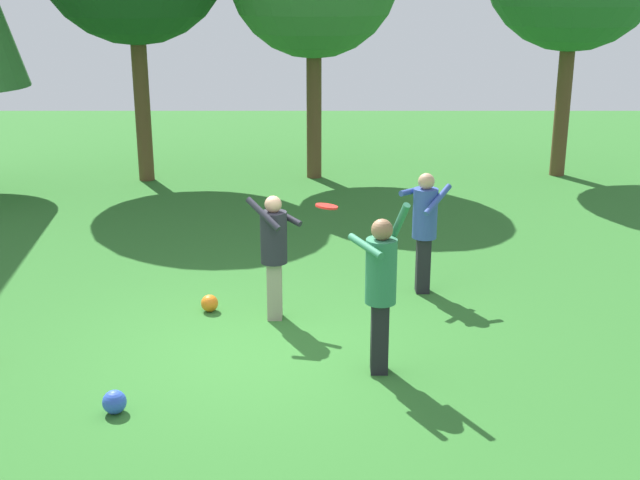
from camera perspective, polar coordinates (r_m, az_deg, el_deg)
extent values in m
plane|color=#2D6B28|center=(9.70, -4.32, -7.53)|extent=(40.00, 40.00, 0.00)
cube|color=black|center=(8.92, 4.14, -6.91)|extent=(0.19, 0.22, 0.83)
cylinder|color=#2D7551|center=(8.63, 4.25, -2.22)|extent=(0.34, 0.34, 0.72)
sphere|color=#8C6647|center=(8.49, 4.32, 0.74)|extent=(0.23, 0.23, 0.23)
cylinder|color=#2D7551|center=(8.43, 3.15, -0.45)|extent=(0.36, 0.58, 0.13)
cylinder|color=#2D7551|center=(8.59, 5.44, 1.05)|extent=(0.25, 0.37, 0.56)
cube|color=gray|center=(10.34, -3.36, -3.60)|extent=(0.19, 0.22, 0.76)
cylinder|color=#23232D|center=(10.11, -3.43, 0.19)|extent=(0.34, 0.34, 0.66)
sphere|color=tan|center=(9.99, -3.48, 2.55)|extent=(0.22, 0.22, 0.22)
cylinder|color=#23232D|center=(10.19, -2.76, 1.79)|extent=(0.51, 0.39, 0.23)
cylinder|color=#23232D|center=(9.87, -4.19, 1.85)|extent=(0.47, 0.37, 0.37)
cube|color=black|center=(11.32, 7.22, -1.75)|extent=(0.19, 0.22, 0.80)
cylinder|color=#334C9E|center=(11.10, 7.36, 1.90)|extent=(0.34, 0.34, 0.70)
sphere|color=tan|center=(10.99, 7.45, 4.16)|extent=(0.23, 0.23, 0.23)
cylinder|color=#334C9E|center=(10.93, 8.25, 2.86)|extent=(0.44, 0.46, 0.36)
cylinder|color=#334C9E|center=(11.14, 6.59, 3.52)|extent=(0.47, 0.48, 0.09)
cylinder|color=red|center=(9.50, 0.36, 2.41)|extent=(0.36, 0.36, 0.06)
sphere|color=orange|center=(10.74, -7.98, -4.48)|extent=(0.23, 0.23, 0.23)
sphere|color=blue|center=(8.45, -14.52, -11.10)|extent=(0.24, 0.24, 0.24)
cylinder|color=brown|center=(18.14, -0.55, 9.76)|extent=(0.33, 0.33, 3.41)
cylinder|color=brown|center=(18.26, -12.69, 10.00)|extent=(0.34, 0.34, 3.79)
cylinder|color=brown|center=(19.16, 16.79, 9.69)|extent=(0.34, 0.34, 3.57)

